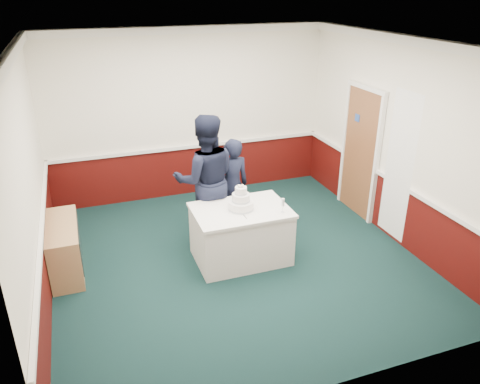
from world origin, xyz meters
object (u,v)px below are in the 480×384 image
object	(u,v)px
sideboard	(65,248)
person_man	(206,180)
person_woman	(232,186)
cake_table	(241,234)
wedding_cake	(241,202)
cake_knife	(244,215)
champagne_flute	(283,203)

from	to	relation	value
sideboard	person_man	bearing A→B (deg)	5.18
person_woman	sideboard	bearing A→B (deg)	4.39
cake_table	wedding_cake	size ratio (longest dim) A/B	3.63
wedding_cake	cake_knife	bearing A→B (deg)	-98.53
person_woman	cake_table	bearing A→B (deg)	75.50
person_man	champagne_flute	bearing A→B (deg)	137.37
sideboard	wedding_cake	distance (m)	2.47
sideboard	cake_table	bearing A→B (deg)	-12.59
champagne_flute	cake_knife	bearing A→B (deg)	171.42
sideboard	wedding_cake	size ratio (longest dim) A/B	3.30
cake_table	cake_knife	size ratio (longest dim) A/B	6.00
person_woman	cake_knife	bearing A→B (deg)	75.93
wedding_cake	champagne_flute	xyz separation A→B (m)	(0.50, -0.28, 0.03)
person_woman	person_man	bearing A→B (deg)	16.21
person_man	person_woman	world-z (taller)	person_man
cake_knife	person_woman	size ratio (longest dim) A/B	0.14
sideboard	cake_knife	xyz separation A→B (m)	(2.32, -0.73, 0.44)
cake_table	champagne_flute	bearing A→B (deg)	-29.25
sideboard	champagne_flute	bearing A→B (deg)	-15.77
cake_knife	person_man	world-z (taller)	person_man
champagne_flute	person_woman	xyz separation A→B (m)	(-0.33, 1.16, -0.17)
cake_table	person_woman	distance (m)	0.96
person_man	person_woman	distance (m)	0.54
wedding_cake	champagne_flute	world-z (taller)	wedding_cake
person_man	cake_knife	bearing A→B (deg)	114.87
wedding_cake	champagne_flute	bearing A→B (deg)	-29.25
wedding_cake	person_man	world-z (taller)	person_man
sideboard	champagne_flute	distance (m)	3.02
cake_table	person_man	world-z (taller)	person_man
sideboard	person_woman	bearing A→B (deg)	7.99
cake_knife	champagne_flute	world-z (taller)	champagne_flute
cake_knife	champagne_flute	distance (m)	0.55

